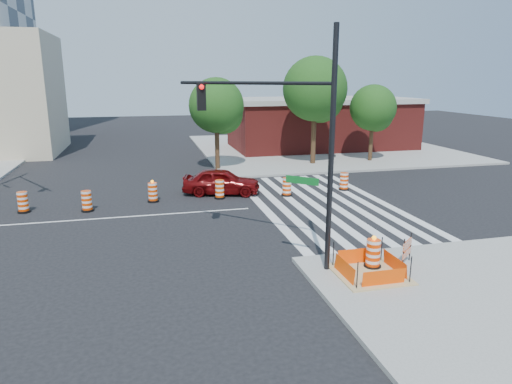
{
  "coord_description": "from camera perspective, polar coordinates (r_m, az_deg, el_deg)",
  "views": [
    {
      "loc": [
        2.1,
        -21.47,
        6.38
      ],
      "look_at": [
        6.86,
        -2.2,
        1.4
      ],
      "focal_mm": 32.0,
      "sensor_mm": 36.0,
      "label": 1
    }
  ],
  "objects": [
    {
      "name": "median_drum_2",
      "position": [
        24.88,
        -27.11,
        -1.22
      ],
      "size": [
        0.6,
        0.6,
        1.02
      ],
      "color": "black",
      "rests_on": "ground"
    },
    {
      "name": "lane_centerline",
      "position": [
        22.5,
        -18.67,
        -3.15
      ],
      "size": [
        14.0,
        0.12,
        0.01
      ],
      "primitive_type": "cube",
      "color": "silver",
      "rests_on": "ground"
    },
    {
      "name": "pit_drum",
      "position": [
        15.92,
        14.42,
        -7.58
      ],
      "size": [
        0.58,
        0.58,
        1.15
      ],
      "color": "black",
      "rests_on": "ground"
    },
    {
      "name": "median_drum_6",
      "position": [
        25.3,
        3.87,
        0.56
      ],
      "size": [
        0.6,
        0.6,
        1.02
      ],
      "color": "black",
      "rests_on": "ground"
    },
    {
      "name": "signal_pole_se",
      "position": [
        15.16,
        3.65,
        8.07
      ],
      "size": [
        4.4,
        4.16,
        7.83
      ],
      "rotation": [
        0.0,
        0.0,
        2.39
      ],
      "color": "black",
      "rests_on": "ground"
    },
    {
      "name": "sidewalk_ne",
      "position": [
        43.02,
        8.01,
        5.52
      ],
      "size": [
        22.0,
        22.0,
        0.15
      ],
      "primitive_type": "cube",
      "color": "gray",
      "rests_on": "ground"
    },
    {
      "name": "brick_storefront",
      "position": [
        42.75,
        8.11,
        8.49
      ],
      "size": [
        16.5,
        8.5,
        4.6
      ],
      "color": "maroon",
      "rests_on": "ground"
    },
    {
      "name": "median_drum_5",
      "position": [
        24.8,
        -4.57,
        0.27
      ],
      "size": [
        0.6,
        0.6,
        1.02
      ],
      "color": "black",
      "rests_on": "ground"
    },
    {
      "name": "excavation_pit",
      "position": [
        15.53,
        14.01,
        -9.73
      ],
      "size": [
        2.2,
        2.2,
        0.9
      ],
      "color": "tan",
      "rests_on": "ground"
    },
    {
      "name": "ground",
      "position": [
        22.5,
        -18.67,
        -3.16
      ],
      "size": [
        120.0,
        120.0,
        0.0
      ],
      "primitive_type": "plane",
      "color": "black",
      "rests_on": "ground"
    },
    {
      "name": "red_coupe",
      "position": [
        25.68,
        -4.35,
        1.34
      ],
      "size": [
        4.6,
        2.78,
        1.46
      ],
      "primitive_type": "imported",
      "rotation": [
        0.0,
        0.0,
        1.31
      ],
      "color": "#5F0809",
      "rests_on": "ground"
    },
    {
      "name": "median_drum_7",
      "position": [
        27.06,
        10.94,
        1.23
      ],
      "size": [
        0.6,
        0.6,
        1.02
      ],
      "color": "black",
      "rests_on": "ground"
    },
    {
      "name": "median_drum_3",
      "position": [
        23.84,
        -20.38,
        -1.15
      ],
      "size": [
        0.6,
        0.6,
        1.02
      ],
      "color": "black",
      "rests_on": "ground"
    },
    {
      "name": "median_drum_4",
      "position": [
        24.65,
        -12.77,
        -0.1
      ],
      "size": [
        0.6,
        0.6,
        1.18
      ],
      "color": "black",
      "rests_on": "ground"
    },
    {
      "name": "tree_north_e",
      "position": [
        36.26,
        14.44,
        9.85
      ],
      "size": [
        3.49,
        3.49,
        5.93
      ],
      "color": "#382314",
      "rests_on": "ground"
    },
    {
      "name": "tree_north_d",
      "position": [
        34.13,
        7.43,
        12.21
      ],
      "size": [
        4.67,
        4.67,
        7.94
      ],
      "color": "#382314",
      "rests_on": "ground"
    },
    {
      "name": "barricade",
      "position": [
        16.54,
        18.36,
        -6.71
      ],
      "size": [
        0.68,
        0.61,
        1.02
      ],
      "rotation": [
        0.0,
        0.0,
        0.73
      ],
      "color": "#E23D04",
      "rests_on": "ground"
    },
    {
      "name": "crosswalk_east",
      "position": [
        24.08,
        8.21,
        -1.41
      ],
      "size": [
        6.75,
        13.5,
        0.01
      ],
      "color": "silver",
      "rests_on": "ground"
    },
    {
      "name": "tree_north_c",
      "position": [
        31.99,
        -4.9,
        10.35
      ],
      "size": [
        3.79,
        3.79,
        6.44
      ],
      "color": "#382314",
      "rests_on": "ground"
    }
  ]
}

